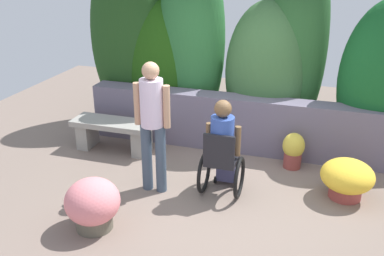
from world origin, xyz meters
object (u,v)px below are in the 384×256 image
object	(u,v)px
stone_bench	(114,132)
flower_pot_terracotta_by_wall	(293,150)
person_in_wheelchair	(223,151)
person_standing_companion	(152,119)
flower_pot_purple_near	(93,204)
flower_pot_red_accent	(347,178)

from	to	relation	value
stone_bench	flower_pot_terracotta_by_wall	xyz separation A→B (m)	(2.82, 0.24, -0.03)
person_in_wheelchair	stone_bench	bearing A→B (deg)	167.23
stone_bench	person_standing_companion	world-z (taller)	person_standing_companion
person_standing_companion	flower_pot_purple_near	xyz separation A→B (m)	(-0.35, -1.03, -0.71)
person_standing_companion	flower_pot_terracotta_by_wall	world-z (taller)	person_standing_companion
stone_bench	person_in_wheelchair	xyz separation A→B (m)	(1.98, -0.78, 0.30)
person_in_wheelchair	person_standing_companion	xyz separation A→B (m)	(-0.89, -0.19, 0.41)
stone_bench	flower_pot_purple_near	distance (m)	2.14
person_standing_companion	person_in_wheelchair	bearing A→B (deg)	13.36
person_standing_companion	flower_pot_terracotta_by_wall	xyz separation A→B (m)	(1.72, 1.22, -0.74)
stone_bench	person_in_wheelchair	distance (m)	2.15
stone_bench	flower_pot_terracotta_by_wall	bearing A→B (deg)	4.14
stone_bench	person_standing_companion	distance (m)	1.63
flower_pot_terracotta_by_wall	flower_pot_red_accent	world-z (taller)	flower_pot_terracotta_by_wall
flower_pot_red_accent	flower_pot_purple_near	bearing A→B (deg)	-150.52
person_standing_companion	flower_pot_red_accent	bearing A→B (deg)	13.84
stone_bench	flower_pot_purple_near	size ratio (longest dim) A/B	2.08
flower_pot_purple_near	flower_pot_red_accent	distance (m)	3.24
flower_pot_purple_near	flower_pot_terracotta_by_wall	distance (m)	3.06
flower_pot_terracotta_by_wall	flower_pot_red_accent	distance (m)	1.00
flower_pot_terracotta_by_wall	stone_bench	bearing A→B (deg)	-175.05
person_in_wheelchair	flower_pot_red_accent	xyz separation A→B (m)	(1.58, 0.37, -0.34)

